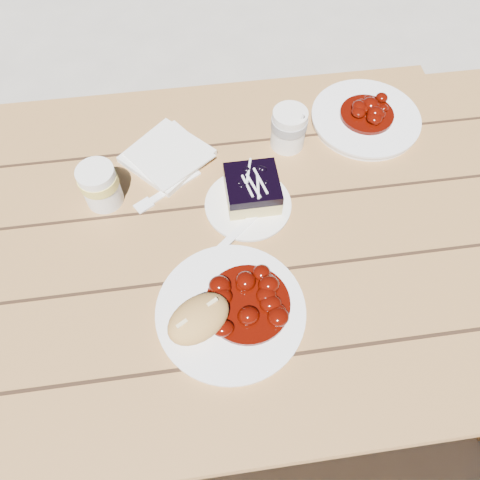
{
  "coord_description": "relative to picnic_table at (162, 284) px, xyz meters",
  "views": [
    {
      "loc": [
        0.11,
        -0.46,
        1.51
      ],
      "look_at": [
        0.17,
        -0.04,
        0.81
      ],
      "focal_mm": 35.0,
      "sensor_mm": 36.0,
      "label": 1
    }
  ],
  "objects": [
    {
      "name": "second_plate",
      "position": [
        0.49,
        0.27,
        0.17
      ],
      "size": [
        0.24,
        0.24,
        0.02
      ],
      "primitive_type": "cylinder",
      "color": "white",
      "rests_on": "picnic_table"
    },
    {
      "name": "coffee_cup",
      "position": [
        0.31,
        0.22,
        0.21
      ],
      "size": [
        0.07,
        0.07,
        0.09
      ],
      "primitive_type": "cylinder",
      "color": "white",
      "rests_on": "picnic_table"
    },
    {
      "name": "picnic_table",
      "position": [
        0.0,
        0.0,
        0.0
      ],
      "size": [
        2.0,
        1.55,
        0.75
      ],
      "color": "brown",
      "rests_on": "ground"
    },
    {
      "name": "bread_roll",
      "position": [
        0.08,
        -0.17,
        0.21
      ],
      "size": [
        0.13,
        0.12,
        0.06
      ],
      "primitive_type": "ellipsoid",
      "rotation": [
        0.0,
        0.0,
        0.53
      ],
      "color": "#B88947",
      "rests_on": "main_plate"
    },
    {
      "name": "napkin_stack",
      "position": [
        0.05,
        0.22,
        0.17
      ],
      "size": [
        0.21,
        0.21,
        0.01
      ],
      "primitive_type": "cube",
      "rotation": [
        0.0,
        0.0,
        0.75
      ],
      "color": "white",
      "rests_on": "picnic_table"
    },
    {
      "name": "second_cup",
      "position": [
        -0.08,
        0.12,
        0.21
      ],
      "size": [
        0.07,
        0.07,
        0.09
      ],
      "primitive_type": "cylinder",
      "color": "white",
      "rests_on": "picnic_table"
    },
    {
      "name": "main_plate",
      "position": [
        0.13,
        -0.15,
        0.17
      ],
      "size": [
        0.25,
        0.25,
        0.02
      ],
      "primitive_type": "cylinder",
      "color": "white",
      "rests_on": "picnic_table"
    },
    {
      "name": "ground",
      "position": [
        0.0,
        0.0,
        -0.59
      ],
      "size": [
        60.0,
        60.0,
        0.0
      ],
      "primitive_type": "plane",
      "color": "#A39D93",
      "rests_on": "ground"
    },
    {
      "name": "fork_dessert",
      "position": [
        0.18,
        0.01,
        0.17
      ],
      "size": [
        0.14,
        0.12,
        0.0
      ],
      "primitive_type": null,
      "rotation": [
        0.0,
        0.0,
        -0.86
      ],
      "color": "white",
      "rests_on": "dessert_plate"
    },
    {
      "name": "goulash_stew",
      "position": [
        0.16,
        -0.15,
        0.2
      ],
      "size": [
        0.15,
        0.15,
        0.04
      ],
      "primitive_type": null,
      "color": "#490902",
      "rests_on": "main_plate"
    },
    {
      "name": "dessert_plate",
      "position": [
        0.2,
        0.07,
        0.17
      ],
      "size": [
        0.17,
        0.17,
        0.01
      ],
      "primitive_type": "cylinder",
      "color": "white",
      "rests_on": "picnic_table"
    },
    {
      "name": "fork_table",
      "position": [
        0.06,
        0.14,
        0.16
      ],
      "size": [
        0.15,
        0.11,
        0.0
      ],
      "primitive_type": null,
      "rotation": [
        0.0,
        0.0,
        2.13
      ],
      "color": "white",
      "rests_on": "picnic_table"
    },
    {
      "name": "blueberry_cake",
      "position": [
        0.21,
        0.08,
        0.2
      ],
      "size": [
        0.1,
        0.1,
        0.06
      ],
      "rotation": [
        0.0,
        0.0,
        0.01
      ],
      "color": "#D1BE72",
      "rests_on": "dessert_plate"
    },
    {
      "name": "second_stew",
      "position": [
        0.49,
        0.27,
        0.2
      ],
      "size": [
        0.12,
        0.12,
        0.04
      ],
      "primitive_type": null,
      "color": "#490902",
      "rests_on": "second_plate"
    }
  ]
}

